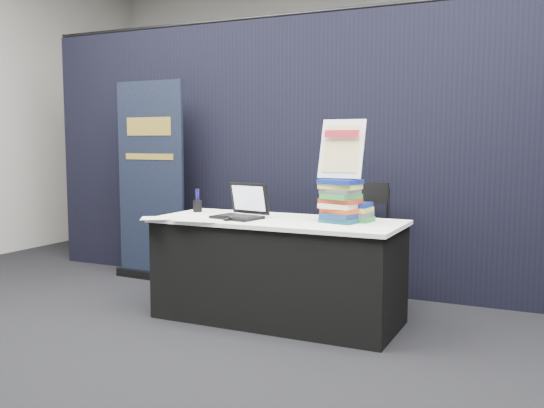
{
  "coord_description": "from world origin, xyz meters",
  "views": [
    {
      "loc": [
        1.84,
        -3.39,
        1.32
      ],
      "look_at": [
        -0.04,
        0.55,
        0.86
      ],
      "focal_mm": 40.0,
      "sensor_mm": 36.0,
      "label": 1
    }
  ],
  "objects_px": {
    "display_table": "(277,270)",
    "pullup_banner": "(151,193)",
    "book_stack_short": "(354,212)",
    "info_sign": "(342,149)",
    "stacking_chair": "(355,239)",
    "laptop": "(240,210)",
    "book_stack_tall": "(340,201)"
  },
  "relations": [
    {
      "from": "book_stack_short",
      "to": "info_sign",
      "type": "xyz_separation_m",
      "value": [
        -0.07,
        -0.09,
        0.44
      ]
    },
    {
      "from": "laptop",
      "to": "info_sign",
      "type": "xyz_separation_m",
      "value": [
        0.74,
        0.12,
        0.45
      ]
    },
    {
      "from": "display_table",
      "to": "book_stack_tall",
      "type": "xyz_separation_m",
      "value": [
        0.47,
        0.02,
        0.52
      ]
    },
    {
      "from": "laptop",
      "to": "book_stack_short",
      "type": "relative_size",
      "value": 1.55
    },
    {
      "from": "stacking_chair",
      "to": "book_stack_short",
      "type": "bearing_deg",
      "value": -71.89
    },
    {
      "from": "pullup_banner",
      "to": "book_stack_tall",
      "type": "bearing_deg",
      "value": -14.99
    },
    {
      "from": "display_table",
      "to": "book_stack_short",
      "type": "distance_m",
      "value": 0.71
    },
    {
      "from": "display_table",
      "to": "info_sign",
      "type": "distance_m",
      "value": 1.0
    },
    {
      "from": "info_sign",
      "to": "pullup_banner",
      "type": "height_order",
      "value": "pullup_banner"
    },
    {
      "from": "stacking_chair",
      "to": "info_sign",
      "type": "bearing_deg",
      "value": -81.78
    },
    {
      "from": "book_stack_short",
      "to": "pullup_banner",
      "type": "bearing_deg",
      "value": 165.88
    },
    {
      "from": "info_sign",
      "to": "book_stack_tall",
      "type": "bearing_deg",
      "value": -88.63
    },
    {
      "from": "pullup_banner",
      "to": "stacking_chair",
      "type": "height_order",
      "value": "pullup_banner"
    },
    {
      "from": "laptop",
      "to": "info_sign",
      "type": "relative_size",
      "value": 0.88
    },
    {
      "from": "display_table",
      "to": "book_stack_short",
      "type": "relative_size",
      "value": 7.45
    },
    {
      "from": "pullup_banner",
      "to": "display_table",
      "type": "bearing_deg",
      "value": -20.19
    },
    {
      "from": "display_table",
      "to": "laptop",
      "type": "height_order",
      "value": "laptop"
    },
    {
      "from": "info_sign",
      "to": "pullup_banner",
      "type": "xyz_separation_m",
      "value": [
        -2.11,
        0.64,
        -0.43
      ]
    },
    {
      "from": "book_stack_short",
      "to": "info_sign",
      "type": "bearing_deg",
      "value": -126.15
    },
    {
      "from": "book_stack_tall",
      "to": "info_sign",
      "type": "bearing_deg",
      "value": 90.0
    },
    {
      "from": "display_table",
      "to": "pullup_banner",
      "type": "relative_size",
      "value": 0.96
    },
    {
      "from": "book_stack_tall",
      "to": "book_stack_short",
      "type": "bearing_deg",
      "value": 61.18
    },
    {
      "from": "book_stack_tall",
      "to": "stacking_chair",
      "type": "relative_size",
      "value": 0.31
    },
    {
      "from": "laptop",
      "to": "book_stack_tall",
      "type": "xyz_separation_m",
      "value": [
        0.74,
        0.09,
        0.09
      ]
    },
    {
      "from": "pullup_banner",
      "to": "laptop",
      "type": "bearing_deg",
      "value": -26.28
    },
    {
      "from": "laptop",
      "to": "stacking_chair",
      "type": "distance_m",
      "value": 0.97
    },
    {
      "from": "book_stack_tall",
      "to": "info_sign",
      "type": "xyz_separation_m",
      "value": [
        0.0,
        0.03,
        0.36
      ]
    },
    {
      "from": "laptop",
      "to": "info_sign",
      "type": "distance_m",
      "value": 0.87
    },
    {
      "from": "info_sign",
      "to": "pullup_banner",
      "type": "bearing_deg",
      "value": 164.46
    },
    {
      "from": "display_table",
      "to": "book_stack_tall",
      "type": "height_order",
      "value": "book_stack_tall"
    },
    {
      "from": "info_sign",
      "to": "book_stack_short",
      "type": "bearing_deg",
      "value": 55.22
    },
    {
      "from": "info_sign",
      "to": "pullup_banner",
      "type": "relative_size",
      "value": 0.23
    }
  ]
}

